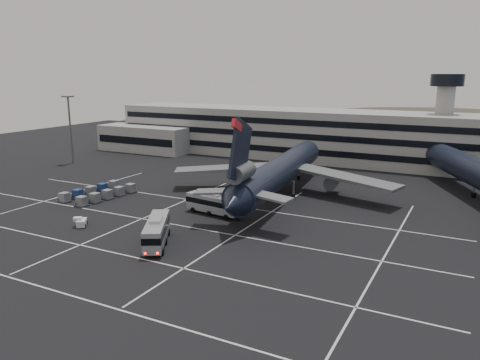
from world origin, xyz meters
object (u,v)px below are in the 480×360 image
bus_near (157,230)px  uld_cluster (99,193)px  trijet_main (280,171)px  bus_far (213,203)px

bus_near → uld_cluster: 30.98m
trijet_main → bus_far: size_ratio=5.32×
uld_cluster → trijet_main: bearing=28.7°
bus_near → uld_cluster: bearing=119.2°
trijet_main → uld_cluster: 36.52m
trijet_main → bus_far: (-5.58, -16.84, -3.20)m
trijet_main → bus_near: (-5.28, -33.36, -3.06)m
trijet_main → bus_far: 18.03m
bus_far → trijet_main: bearing=-10.3°
bus_near → uld_cluster: (-26.53, 15.95, -1.27)m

